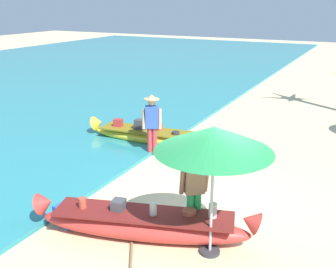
{
  "coord_description": "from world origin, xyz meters",
  "views": [
    {
      "loc": [
        2.69,
        -6.99,
        4.28
      ],
      "look_at": [
        -1.98,
        2.13,
        0.9
      ],
      "focal_mm": 43.62,
      "sensor_mm": 36.0,
      "label": 1
    }
  ],
  "objects": [
    {
      "name": "boat_yellow_midground",
      "position": [
        -3.2,
        3.49,
        0.25
      ],
      "size": [
        4.41,
        1.14,
        0.74
      ],
      "color": "yellow",
      "rests_on": "ground"
    },
    {
      "name": "person_tourist_customer",
      "position": [
        -0.0,
        -0.65,
        0.92
      ],
      "size": [
        0.54,
        0.5,
        1.64
      ],
      "color": "green",
      "rests_on": "ground"
    },
    {
      "name": "sea",
      "position": [
        -14.73,
        8.0,
        0.05
      ],
      "size": [
        24.0,
        56.0,
        0.1
      ],
      "primitive_type": "cube",
      "color": "teal",
      "rests_on": "ground"
    },
    {
      "name": "ground_plane",
      "position": [
        0.0,
        0.0,
        0.0
      ],
      "size": [
        80.0,
        80.0,
        0.0
      ],
      "primitive_type": "plane",
      "color": "beige"
    },
    {
      "name": "cooler_box",
      "position": [
        -2.38,
        -1.48,
        0.2
      ],
      "size": [
        0.5,
        0.46,
        0.4
      ],
      "primitive_type": "cube",
      "rotation": [
        0.0,
        0.0,
        -0.19
      ],
      "color": "blue",
      "rests_on": "ground"
    },
    {
      "name": "patio_umbrella_large",
      "position": [
        0.52,
        -1.11,
        2.13
      ],
      "size": [
        1.97,
        1.97,
        2.35
      ],
      "color": "#B7B7BC",
      "rests_on": "ground"
    },
    {
      "name": "person_vendor_hatted",
      "position": [
        -2.74,
        2.64,
        1.03
      ],
      "size": [
        0.58,
        0.46,
        1.79
      ],
      "color": "#B2383D",
      "rests_on": "ground"
    },
    {
      "name": "boat_red_foreground",
      "position": [
        -0.77,
        -1.23,
        0.29
      ],
      "size": [
        4.23,
        1.84,
        0.81
      ],
      "color": "red",
      "rests_on": "ground"
    }
  ]
}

